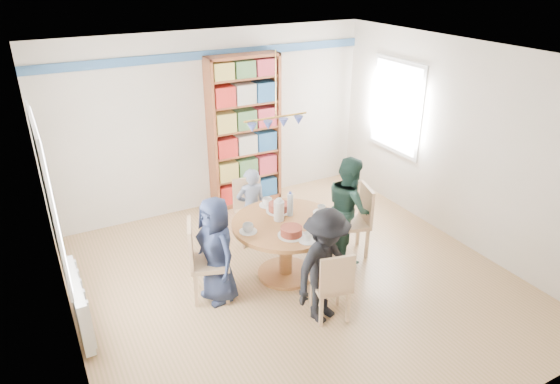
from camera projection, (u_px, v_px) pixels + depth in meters
ground at (295, 282)px, 6.11m from camera, size 5.00×5.00×0.00m
room_shell at (243, 137)px, 5.98m from camera, size 5.00×5.00×5.00m
radiator at (79, 304)px, 5.16m from camera, size 0.12×1.00×0.60m
dining_table at (286, 236)px, 6.01m from camera, size 1.30×1.30×0.75m
chair_left at (202, 258)px, 5.62m from camera, size 0.54×0.54×0.97m
chair_right at (357, 218)px, 6.50m from camera, size 0.53×0.53×0.96m
chair_far at (249, 207)px, 6.85m from camera, size 0.45×0.45×0.89m
chair_near at (333, 283)px, 5.28m from camera, size 0.46×0.46×0.86m
person_left at (217, 250)px, 5.57m from camera, size 0.51×0.68×1.27m
person_right at (349, 208)px, 6.40m from camera, size 0.69×0.79×1.38m
person_far at (251, 207)px, 6.68m from camera, size 0.44×0.32×1.12m
person_near at (326, 267)px, 5.23m from camera, size 0.97×0.74×1.32m
bookshelf at (244, 133)px, 7.66m from camera, size 1.12×0.33×2.34m
tableware at (283, 216)px, 5.91m from camera, size 1.20×1.20×0.32m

